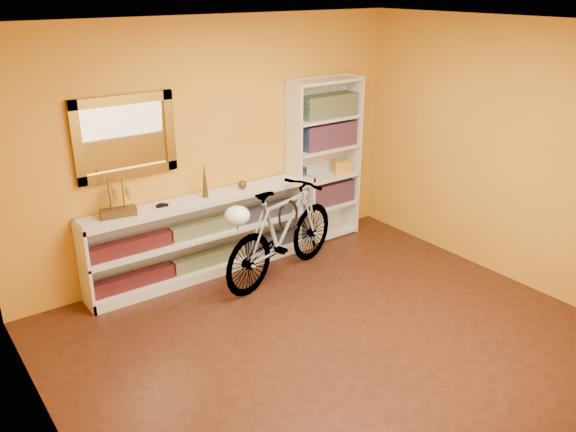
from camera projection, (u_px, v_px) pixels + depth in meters
floor at (335, 343)px, 5.08m from camera, size 4.50×4.00×0.01m
ceiling at (347, 26)px, 4.11m from camera, size 4.50×4.00×0.01m
back_wall at (214, 147)px, 6.10m from camera, size 4.50×0.01×2.60m
left_wall at (39, 282)px, 3.37m from camera, size 0.01×4.00×2.60m
right_wall at (515, 155)px, 5.81m from camera, size 0.01×4.00×2.60m
gilt_mirror at (125, 137)px, 5.46m from camera, size 0.98×0.06×0.78m
wall_socket at (286, 222)px, 6.97m from camera, size 0.09×0.02×0.09m
console_unit at (207, 235)px, 6.15m from camera, size 2.60×0.35×0.85m
cd_row_lower at (209, 258)px, 6.23m from camera, size 2.50×0.13×0.14m
cd_row_upper at (207, 226)px, 6.10m from camera, size 2.50×0.13×0.14m
model_ship at (116, 197)px, 5.43m from camera, size 0.35×0.17×0.39m
toy_car at (162, 207)px, 5.74m from camera, size 0.00×0.00×0.00m
bronze_ornament at (205, 180)px, 5.93m from camera, size 0.06×0.06×0.37m
decorative_orb at (242, 185)px, 6.22m from camera, size 0.09×0.09×0.09m
bookcase at (324, 161)px, 6.83m from camera, size 0.90×0.30×1.90m
book_row_a at (326, 193)px, 7.01m from camera, size 0.70×0.22×0.26m
book_row_b at (328, 135)px, 6.74m from camera, size 0.70×0.22×0.28m
book_row_c at (328, 106)px, 6.62m from camera, size 0.70×0.22×0.25m
travel_mug at (304, 175)px, 6.68m from camera, size 0.08×0.08×0.17m
red_tin at (309, 112)px, 6.52m from camera, size 0.14×0.14×0.16m
yellow_bag at (342, 167)px, 6.98m from camera, size 0.23×0.19×0.15m
bicycle at (282, 232)px, 6.05m from camera, size 0.88×1.76×1.00m
helmet at (237, 216)px, 5.43m from camera, size 0.24×0.23×0.18m
u_lock at (288, 215)px, 6.06m from camera, size 0.25×0.03×0.25m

